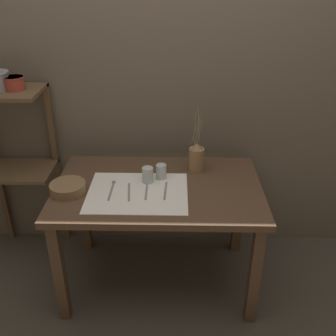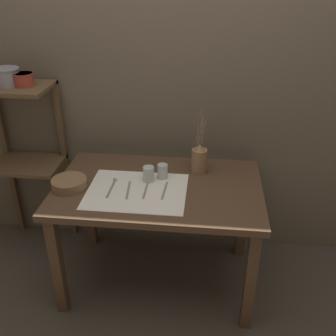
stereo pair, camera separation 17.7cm
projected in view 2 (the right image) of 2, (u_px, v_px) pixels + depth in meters
ground_plane at (159, 278)px, 2.65m from camera, size 12.00×12.00×0.00m
stone_wall_back at (167, 83)px, 2.52m from camera, size 7.00×0.06×2.40m
wooden_table at (158, 199)px, 2.35m from camera, size 1.21×0.77×0.72m
wooden_shelf_unit at (25, 139)px, 2.63m from camera, size 0.47×0.33×1.21m
linen_cloth at (137, 191)px, 2.25m from camera, size 0.57×0.45×0.00m
pitcher_with_flowers at (199, 159)px, 2.42m from camera, size 0.10×0.10×0.41m
wooden_bowl at (69, 183)px, 2.28m from camera, size 0.20×0.20×0.05m
glass_tumbler_near at (149, 174)px, 2.33m from camera, size 0.07×0.07×0.09m
glass_tumbler_far at (163, 171)px, 2.36m from camera, size 0.06×0.06×0.09m
spoon_inner at (113, 183)px, 2.32m from camera, size 0.02×0.21×0.02m
knife_center at (128, 190)px, 2.25m from camera, size 0.03×0.19×0.00m
fork_inner at (146, 189)px, 2.26m from camera, size 0.01×0.19×0.00m
fork_outer at (165, 190)px, 2.25m from camera, size 0.02×0.19×0.00m
metal_pot_large at (6, 76)px, 2.39m from camera, size 0.17×0.17×0.11m
metal_pot_small at (24, 79)px, 2.39m from camera, size 0.12×0.12×0.08m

